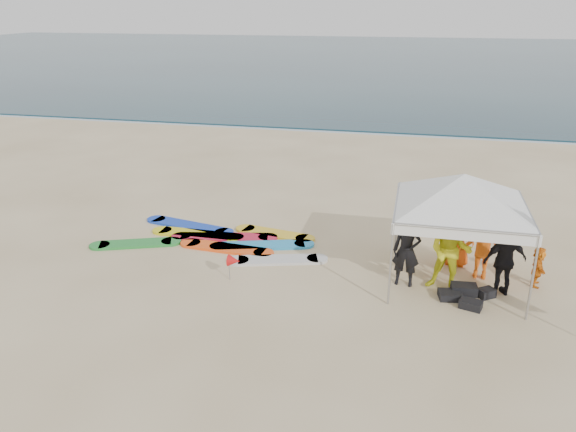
% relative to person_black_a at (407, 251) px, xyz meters
% --- Properties ---
extents(ground, '(120.00, 120.00, 0.00)m').
position_rel_person_black_a_xyz_m(ground, '(-3.17, -1.96, -0.85)').
color(ground, beige).
rests_on(ground, ground).
extents(ocean, '(160.00, 84.00, 0.08)m').
position_rel_person_black_a_xyz_m(ocean, '(-3.17, 58.04, -0.81)').
color(ocean, '#0C2633').
rests_on(ocean, ground).
extents(shoreline_foam, '(160.00, 1.20, 0.01)m').
position_rel_person_black_a_xyz_m(shoreline_foam, '(-3.17, 16.24, -0.85)').
color(shoreline_foam, silver).
rests_on(shoreline_foam, ground).
extents(person_black_a, '(0.65, 0.45, 1.70)m').
position_rel_person_black_a_xyz_m(person_black_a, '(0.00, 0.00, 0.00)').
color(person_black_a, black).
rests_on(person_black_a, ground).
extents(person_yellow, '(1.07, 0.91, 1.95)m').
position_rel_person_black_a_xyz_m(person_yellow, '(0.94, -0.07, 0.12)').
color(person_yellow, yellow).
rests_on(person_yellow, ground).
extents(person_orange_a, '(1.11, 0.70, 1.65)m').
position_rel_person_black_a_xyz_m(person_orange_a, '(1.73, 0.78, -0.03)').
color(person_orange_a, orange).
rests_on(person_orange_a, ground).
extents(person_black_b, '(1.05, 0.71, 1.66)m').
position_rel_person_black_a_xyz_m(person_black_b, '(2.11, 0.00, -0.02)').
color(person_black_b, black).
rests_on(person_black_b, ground).
extents(person_orange_b, '(0.87, 0.62, 1.66)m').
position_rel_person_black_a_xyz_m(person_orange_b, '(1.19, 1.34, -0.02)').
color(person_orange_b, '#E95814').
rests_on(person_orange_b, ground).
extents(person_seated, '(0.40, 0.92, 0.96)m').
position_rel_person_black_a_xyz_m(person_seated, '(2.95, 0.63, -0.37)').
color(person_seated, orange).
rests_on(person_seated, ground).
extents(canopy_tent, '(3.97, 3.97, 3.00)m').
position_rel_person_black_a_xyz_m(canopy_tent, '(1.10, 0.39, 1.76)').
color(canopy_tent, '#A5A5A8').
rests_on(canopy_tent, ground).
extents(marker_pennant, '(0.28, 0.28, 0.64)m').
position_rel_person_black_a_xyz_m(marker_pennant, '(-3.89, -0.69, -0.36)').
color(marker_pennant, '#A5A5A8').
rests_on(marker_pennant, ground).
extents(gear_pile, '(1.28, 1.04, 0.22)m').
position_rel_person_black_a_xyz_m(gear_pile, '(1.34, -0.38, -0.75)').
color(gear_pile, black).
rests_on(gear_pile, ground).
extents(surfboard_spread, '(5.99, 2.71, 0.07)m').
position_rel_person_black_a_xyz_m(surfboard_spread, '(-4.92, 1.40, -0.82)').
color(surfboard_spread, yellow).
rests_on(surfboard_spread, ground).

